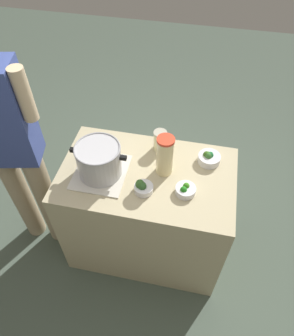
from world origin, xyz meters
TOP-DOWN VIEW (x-y plane):
  - ground_plane at (0.00, 0.00)m, footprint 8.00×8.00m
  - counter_slab at (0.00, 0.00)m, footprint 1.08×0.66m
  - dish_cloth at (0.28, 0.05)m, footprint 0.31×0.34m
  - cooking_pot at (0.28, 0.05)m, footprint 0.34×0.27m
  - lemonade_pitcher at (-0.10, -0.04)m, footprint 0.10×0.10m
  - mason_jar at (-0.04, -0.23)m, footprint 0.09×0.09m
  - broccoli_bowl_front at (-0.25, 0.10)m, footprint 0.12×0.12m
  - broccoli_bowl_center at (-0.00, 0.13)m, footprint 0.11×0.11m
  - broccoli_bowl_back at (-0.36, -0.18)m, footprint 0.14×0.14m
  - person_cook at (0.82, 0.07)m, footprint 0.50×0.27m

SIDE VIEW (x-z plane):
  - ground_plane at x=0.00m, z-range 0.00..0.00m
  - counter_slab at x=0.00m, z-range 0.00..0.85m
  - dish_cloth at x=0.28m, z-range 0.85..0.86m
  - broccoli_bowl_front at x=-0.25m, z-range 0.85..0.91m
  - broccoli_bowl_back at x=-0.36m, z-range 0.85..0.93m
  - broccoli_bowl_center at x=0.00m, z-range 0.85..0.93m
  - mason_jar at x=-0.04m, z-range 0.85..0.99m
  - person_cook at x=0.82m, z-range 0.09..1.83m
  - cooking_pot at x=0.28m, z-range 0.87..1.07m
  - lemonade_pitcher at x=-0.10m, z-range 0.86..1.12m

